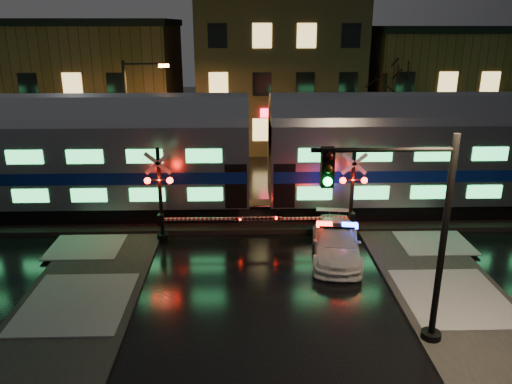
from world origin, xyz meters
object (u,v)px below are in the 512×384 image
at_px(crossing_signal_right, 344,203).
at_px(police_car, 336,242).
at_px(traffic_light, 409,239).
at_px(streetlight, 132,119).
at_px(crossing_signal_left, 169,204).

bearing_deg(crossing_signal_right, police_car, -108.42).
distance_m(crossing_signal_right, traffic_light, 7.84).
bearing_deg(traffic_light, streetlight, 140.88).
xyz_separation_m(traffic_light, streetlight, (-10.60, 14.34, 0.83)).
bearing_deg(traffic_light, police_car, 112.74).
relative_size(police_car, crossing_signal_left, 0.82).
distance_m(crossing_signal_right, crossing_signal_left, 7.61).
bearing_deg(police_car, crossing_signal_right, 79.09).
height_order(crossing_signal_left, streetlight, streetlight).
distance_m(traffic_light, streetlight, 17.85).
height_order(traffic_light, streetlight, streetlight).
bearing_deg(crossing_signal_right, crossing_signal_left, 179.98).
bearing_deg(streetlight, crossing_signal_left, -67.71).
distance_m(police_car, crossing_signal_left, 7.32).
relative_size(crossing_signal_right, streetlight, 0.79).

